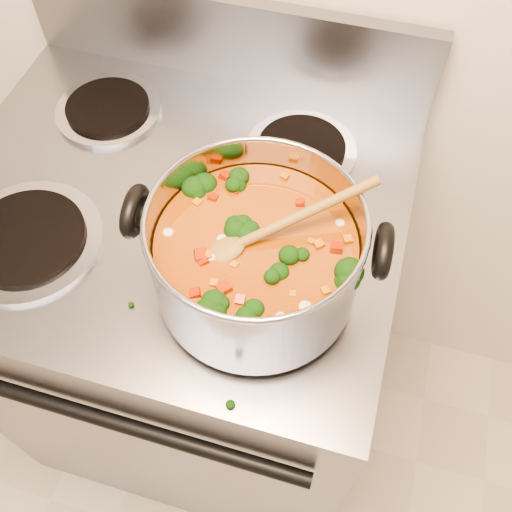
% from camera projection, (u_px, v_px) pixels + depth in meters
% --- Properties ---
extents(electric_range, '(0.77, 0.70, 1.08)m').
position_uv_depth(electric_range, '(197.00, 319.00, 1.32)').
color(electric_range, gray).
rests_on(electric_range, ground).
extents(stockpot, '(0.34, 0.29, 0.17)m').
position_uv_depth(stockpot, '(256.00, 256.00, 0.77)').
color(stockpot, '#A5A6AD').
rests_on(stockpot, electric_range).
extents(wooden_spoon, '(0.21, 0.16, 0.08)m').
position_uv_depth(wooden_spoon, '(263.00, 233.00, 0.73)').
color(wooden_spoon, brown).
rests_on(wooden_spoon, stockpot).
extents(cooktop_crumbs, '(0.35, 0.42, 0.01)m').
position_uv_depth(cooktop_crumbs, '(290.00, 296.00, 0.83)').
color(cooktop_crumbs, black).
rests_on(cooktop_crumbs, electric_range).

